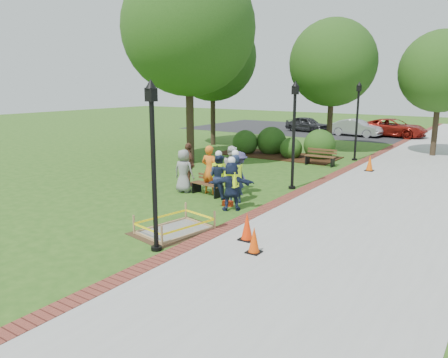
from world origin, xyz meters
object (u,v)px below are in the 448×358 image
Objects in this scene: wet_concrete_pad at (175,224)px; bench_near at (208,189)px; lamp_near at (153,154)px; hivis_worker_c at (219,175)px; cone_front at (254,241)px; hivis_worker_b at (235,177)px; hivis_worker_a at (232,184)px.

wet_concrete_pad is 4.25m from bench_near.
hivis_worker_c is at bearing 107.48° from lamp_near.
hivis_worker_b reaches higher than cone_front.
bench_near is 0.79× the size of hivis_worker_a.
bench_near is at bearing 113.30° from wet_concrete_pad.
hivis_worker_a reaches higher than cone_front.
hivis_worker_c is at bearing -11.73° from bench_near.
lamp_near is 2.25× the size of hivis_worker_b.
cone_front is at bearing -42.84° from bench_near.
hivis_worker_a is (-2.54, 2.89, 0.57)m from cone_front.
hivis_worker_a reaches higher than hivis_worker_c.
cone_front is 5.50m from hivis_worker_c.
hivis_worker_c reaches higher than cone_front.
bench_near is 2.07× the size of cone_front.
hivis_worker_c is (-1.25, 1.06, -0.02)m from hivis_worker_a.
hivis_worker_c is at bearing 139.60° from hivis_worker_a.
wet_concrete_pad is 3.68m from hivis_worker_b.
cone_front is 0.38× the size of hivis_worker_a.
bench_near is 1.62m from hivis_worker_b.
hivis_worker_a is at bearing 95.21° from lamp_near.
hivis_worker_a is 0.98m from hivis_worker_b.
hivis_worker_a is at bearing 86.47° from wet_concrete_pad.
bench_near is at bearing 137.16° from cone_front.
cone_front is at bearing -46.16° from hivis_worker_c.
hivis_worker_a is (1.85, -1.19, 0.67)m from bench_near.
bench_near is at bearing 168.27° from hivis_worker_c.
cone_front is 0.39× the size of hivis_worker_c.
cone_front is at bearing 28.91° from lamp_near.
bench_near reaches higher than cone_front.
wet_concrete_pad is 2.72m from cone_front.
hivis_worker_b is (-0.80, 4.97, -1.54)m from lamp_near.
lamp_near is 4.40m from hivis_worker_a.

